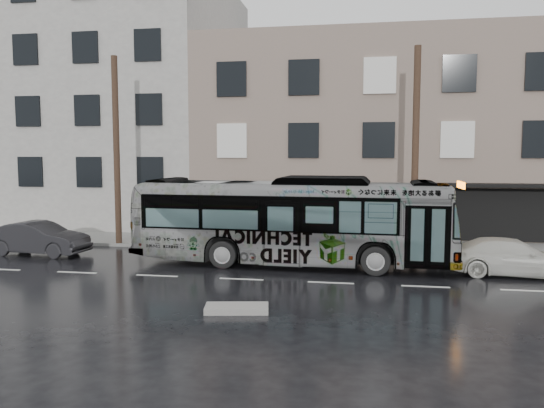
{
  "coord_description": "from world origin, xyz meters",
  "views": [
    {
      "loc": [
        4.25,
        -20.74,
        4.45
      ],
      "look_at": [
        0.26,
        2.5,
        2.26
      ],
      "focal_mm": 35.0,
      "sensor_mm": 36.0,
      "label": 1
    }
  ],
  "objects": [
    {
      "name": "ground",
      "position": [
        0.0,
        0.0,
        0.0
      ],
      "size": [
        120.0,
        120.0,
        0.0
      ],
      "primitive_type": "plane",
      "color": "black",
      "rests_on": "ground"
    },
    {
      "name": "sidewalk",
      "position": [
        0.0,
        4.9,
        0.07
      ],
      "size": [
        90.0,
        3.6,
        0.15
      ],
      "primitive_type": "cube",
      "color": "gray",
      "rests_on": "ground"
    },
    {
      "name": "building_taupe",
      "position": [
        5.0,
        12.7,
        5.5
      ],
      "size": [
        20.0,
        12.0,
        11.0
      ],
      "primitive_type": "cube",
      "color": "#796A5D",
      "rests_on": "ground"
    },
    {
      "name": "building_grey",
      "position": [
        -18.0,
        14.2,
        8.0
      ],
      "size": [
        26.0,
        15.0,
        16.0
      ],
      "primitive_type": "cube",
      "color": "#B0AEA7",
      "rests_on": "ground"
    },
    {
      "name": "utility_pole_front",
      "position": [
        6.5,
        3.3,
        4.65
      ],
      "size": [
        0.3,
        0.3,
        9.0
      ],
      "primitive_type": "cylinder",
      "color": "#412D20",
      "rests_on": "sidewalk"
    },
    {
      "name": "utility_pole_rear",
      "position": [
        -7.5,
        3.3,
        4.65
      ],
      "size": [
        0.3,
        0.3,
        9.0
      ],
      "primitive_type": "cylinder",
      "color": "#412D20",
      "rests_on": "sidewalk"
    },
    {
      "name": "sign_post",
      "position": [
        7.6,
        3.3,
        1.35
      ],
      "size": [
        0.06,
        0.06,
        2.4
      ],
      "primitive_type": "cylinder",
      "color": "slate",
      "rests_on": "sidewalk"
    },
    {
      "name": "bus",
      "position": [
        1.42,
        0.38,
        1.79
      ],
      "size": [
        13.0,
        3.56,
        3.59
      ],
      "primitive_type": "imported",
      "rotation": [
        0.0,
        0.0,
        1.53
      ],
      "color": "#B2B2B2",
      "rests_on": "ground"
    },
    {
      "name": "white_sedan",
      "position": [
        9.75,
        -0.17,
        0.68
      ],
      "size": [
        4.78,
        2.15,
        1.36
      ],
      "primitive_type": "imported",
      "rotation": [
        0.0,
        0.0,
        1.52
      ],
      "color": "beige",
      "rests_on": "ground"
    },
    {
      "name": "dark_sedan",
      "position": [
        -9.98,
        0.56,
        0.74
      ],
      "size": [
        4.59,
        1.88,
        1.48
      ],
      "primitive_type": "imported",
      "rotation": [
        0.0,
        0.0,
        1.5
      ],
      "color": "black",
      "rests_on": "ground"
    },
    {
      "name": "slush_pile",
      "position": [
        0.76,
        -6.37,
        0.09
      ],
      "size": [
        1.91,
        1.11,
        0.18
      ],
      "primitive_type": "cube",
      "rotation": [
        0.0,
        0.0,
        0.18
      ],
      "color": "gray",
      "rests_on": "ground"
    }
  ]
}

